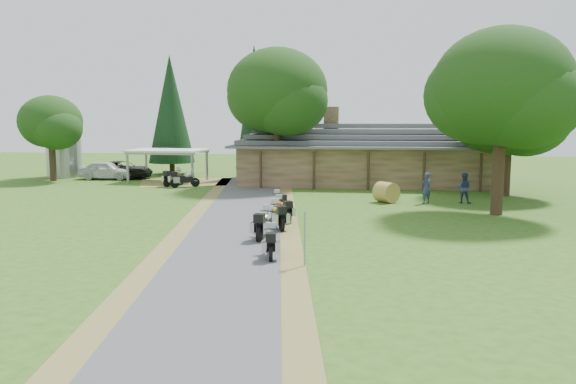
# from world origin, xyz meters

# --- Properties ---
(ground) EXTENTS (120.00, 120.00, 0.00)m
(ground) POSITION_xyz_m (0.00, 0.00, 0.00)
(ground) COLOR #335116
(ground) RESTS_ON ground
(driveway) EXTENTS (51.95, 51.95, 0.00)m
(driveway) POSITION_xyz_m (-0.50, 4.00, 0.00)
(driveway) COLOR #414143
(driveway) RESTS_ON ground
(lodge) EXTENTS (21.40, 9.40, 4.90)m
(lodge) POSITION_xyz_m (6.00, 24.00, 2.45)
(lodge) COLOR brown
(lodge) RESTS_ON ground
(silo) EXTENTS (3.43, 3.43, 6.16)m
(silo) POSITION_xyz_m (-21.11, 25.79, 3.08)
(silo) COLOR gray
(silo) RESTS_ON ground
(carport) EXTENTS (6.44, 4.53, 2.68)m
(carport) POSITION_xyz_m (-10.51, 23.25, 1.34)
(carport) COLOR white
(carport) RESTS_ON ground
(car_white_sedan) EXTENTS (2.58, 6.07, 2.02)m
(car_white_sedan) POSITION_xyz_m (-16.33, 24.18, 1.01)
(car_white_sedan) COLOR silver
(car_white_sedan) RESTS_ON ground
(car_dark_suv) EXTENTS (3.17, 6.21, 2.29)m
(car_dark_suv) POSITION_xyz_m (-15.41, 25.12, 1.14)
(car_dark_suv) COLOR black
(car_dark_suv) RESTS_ON ground
(motorcycle_row_a) EXTENTS (0.82, 1.85, 1.22)m
(motorcycle_row_a) POSITION_xyz_m (2.01, -1.31, 0.61)
(motorcycle_row_a) COLOR #1D269C
(motorcycle_row_a) RESTS_ON ground
(motorcycle_row_b) EXTENTS (0.83, 2.08, 1.39)m
(motorcycle_row_b) POSITION_xyz_m (1.18, 2.00, 0.69)
(motorcycle_row_b) COLOR #B5B7BD
(motorcycle_row_b) RESTS_ON ground
(motorcycle_row_c) EXTENTS (1.32, 2.07, 1.35)m
(motorcycle_row_c) POSITION_xyz_m (1.46, 4.31, 0.68)
(motorcycle_row_c) COLOR #D6BF00
(motorcycle_row_c) RESTS_ON ground
(motorcycle_row_d) EXTENTS (1.44, 1.95, 1.29)m
(motorcycle_row_d) POSITION_xyz_m (1.43, 6.24, 0.65)
(motorcycle_row_d) COLOR #CF4E19
(motorcycle_row_d) RESTS_ON ground
(motorcycle_row_e) EXTENTS (1.24, 1.82, 1.19)m
(motorcycle_row_e) POSITION_xyz_m (0.86, 9.11, 0.59)
(motorcycle_row_e) COLOR black
(motorcycle_row_e) RESTS_ON ground
(motorcycle_carport_a) EXTENTS (1.37, 2.15, 1.40)m
(motorcycle_carport_a) POSITION_xyz_m (-9.05, 20.28, 0.70)
(motorcycle_carport_a) COLOR gold
(motorcycle_carport_a) RESTS_ON ground
(motorcycle_carport_b) EXTENTS (2.08, 1.53, 1.38)m
(motorcycle_carport_b) POSITION_xyz_m (-7.90, 19.49, 0.69)
(motorcycle_carport_b) COLOR gray
(motorcycle_carport_b) RESTS_ON ground
(person_a) EXTENTS (0.79, 0.75, 2.26)m
(person_a) POSITION_xyz_m (9.44, 13.29, 1.13)
(person_a) COLOR navy
(person_a) RESTS_ON ground
(person_b) EXTENTS (0.74, 0.62, 2.23)m
(person_b) POSITION_xyz_m (11.78, 13.74, 1.12)
(person_b) COLOR navy
(person_b) RESTS_ON ground
(hay_bale) EXTENTS (1.74, 1.73, 1.28)m
(hay_bale) POSITION_xyz_m (7.03, 13.50, 0.64)
(hay_bale) COLOR olive
(hay_bale) RESTS_ON ground
(sign_post) EXTENTS (0.36, 0.06, 1.98)m
(sign_post) POSITION_xyz_m (3.39, -2.48, 0.99)
(sign_post) COLOR gray
(sign_post) RESTS_ON ground
(oak_lodge_left) EXTENTS (7.65, 7.65, 11.85)m
(oak_lodge_left) POSITION_xyz_m (-0.94, 20.93, 5.92)
(oak_lodge_left) COLOR #19350F
(oak_lodge_left) RESTS_ON ground
(oak_lodge_right) EXTENTS (7.29, 7.29, 9.47)m
(oak_lodge_right) POSITION_xyz_m (15.26, 17.63, 4.73)
(oak_lodge_right) COLOR #19350F
(oak_lodge_right) RESTS_ON ground
(oak_driveway) EXTENTS (7.45, 7.45, 11.18)m
(oak_driveway) POSITION_xyz_m (12.82, 9.68, 5.59)
(oak_driveway) COLOR #19350F
(oak_driveway) RESTS_ON ground
(oak_silo) EXTENTS (5.18, 5.18, 8.02)m
(oak_silo) POSITION_xyz_m (-20.36, 22.53, 4.01)
(oak_silo) COLOR #19350F
(oak_silo) RESTS_ON ground
(cedar_near) EXTENTS (3.38, 3.38, 11.61)m
(cedar_near) POSITION_xyz_m (-3.81, 26.84, 5.81)
(cedar_near) COLOR black
(cedar_near) RESTS_ON ground
(cedar_far) EXTENTS (4.29, 4.29, 11.11)m
(cedar_far) POSITION_xyz_m (-12.17, 29.13, 5.55)
(cedar_far) COLOR black
(cedar_far) RESTS_ON ground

